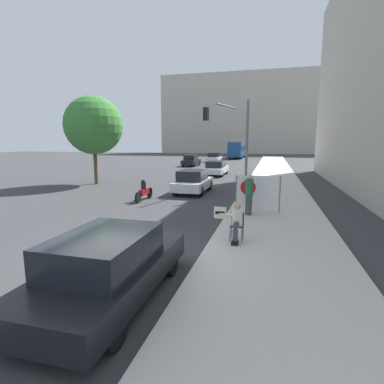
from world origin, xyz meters
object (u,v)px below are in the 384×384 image
at_px(traffic_light_pole, 231,131).
at_px(car_on_road_far_lane, 214,157).
at_px(street_tree_near_curb, 94,125).
at_px(protest_banner, 257,193).
at_px(car_on_road_nearest, 193,181).
at_px(city_bus_on_road, 237,149).
at_px(motorcycle_on_road, 144,191).
at_px(car_on_road_midblock, 216,168).
at_px(jogger_on_sidewalk, 249,194).
at_px(seated_protester, 236,220).
at_px(car_on_road_distant, 191,161).
at_px(parked_car_curbside, 109,266).

xyz_separation_m(traffic_light_pole, car_on_road_far_lane, (-6.50, 29.09, -3.18)).
relative_size(car_on_road_far_lane, street_tree_near_curb, 0.66).
relative_size(protest_banner, car_on_road_far_lane, 0.44).
bearing_deg(car_on_road_nearest, city_bus_on_road, 92.57).
bearing_deg(motorcycle_on_road, car_on_road_midblock, 83.53).
height_order(car_on_road_midblock, motorcycle_on_road, car_on_road_midblock).
xyz_separation_m(jogger_on_sidewalk, car_on_road_midblock, (-4.35, 16.26, -0.34)).
height_order(seated_protester, car_on_road_nearest, car_on_road_nearest).
xyz_separation_m(traffic_light_pole, street_tree_near_curb, (-10.56, 1.22, 0.52)).
relative_size(car_on_road_distant, city_bus_on_road, 0.40).
distance_m(seated_protester, car_on_road_distant, 31.63).
xyz_separation_m(protest_banner, car_on_road_distant, (-9.96, 26.00, -0.25)).
distance_m(jogger_on_sidewalk, protest_banner, 0.70).
distance_m(traffic_light_pole, car_on_road_nearest, 4.00).
bearing_deg(car_on_road_distant, protest_banner, -69.04).
relative_size(seated_protester, car_on_road_distant, 0.27).
bearing_deg(jogger_on_sidewalk, street_tree_near_curb, -6.72).
height_order(seated_protester, street_tree_near_curb, street_tree_near_curb).
relative_size(seated_protester, city_bus_on_road, 0.11).
height_order(protest_banner, parked_car_curbside, protest_banner).
bearing_deg(car_on_road_midblock, city_bus_on_road, 92.67).
bearing_deg(car_on_road_nearest, jogger_on_sidewalk, -55.47).
height_order(car_on_road_midblock, street_tree_near_curb, street_tree_near_curb).
bearing_deg(car_on_road_far_lane, motorcycle_on_road, -86.05).
xyz_separation_m(protest_banner, traffic_light_pole, (-2.01, 5.95, 2.93)).
xyz_separation_m(car_on_road_nearest, motorcycle_on_road, (-1.97, -3.22, -0.21)).
distance_m(car_on_road_nearest, city_bus_on_road, 42.70).
bearing_deg(seated_protester, car_on_road_midblock, 96.66).
bearing_deg(car_on_road_midblock, protest_banner, -73.40).
relative_size(car_on_road_midblock, street_tree_near_curb, 0.72).
height_order(parked_car_curbside, car_on_road_midblock, parked_car_curbside).
relative_size(protest_banner, car_on_road_midblock, 0.40).
bearing_deg(traffic_light_pole, car_on_road_nearest, -159.04).
xyz_separation_m(car_on_road_nearest, car_on_road_distant, (-5.71, 20.90, 0.02)).
bearing_deg(car_on_road_midblock, traffic_light_pole, -74.71).
bearing_deg(motorcycle_on_road, seated_protester, -46.24).
relative_size(protest_banner, motorcycle_on_road, 0.89).
relative_size(car_on_road_distant, car_on_road_far_lane, 1.02).
relative_size(car_on_road_distant, motorcycle_on_road, 2.04).
bearing_deg(city_bus_on_road, jogger_on_sidewalk, -83.10).
bearing_deg(jogger_on_sidewalk, car_on_road_far_lane, -51.31).
bearing_deg(protest_banner, city_bus_on_road, 97.35).
relative_size(jogger_on_sidewalk, car_on_road_distant, 0.40).
bearing_deg(protest_banner, motorcycle_on_road, 163.26).
bearing_deg(car_on_road_distant, car_on_road_midblock, -62.93).
bearing_deg(parked_car_curbside, motorcycle_on_road, 110.08).
xyz_separation_m(jogger_on_sidewalk, city_bus_on_road, (-5.85, 48.36, 0.80)).
height_order(seated_protester, city_bus_on_road, city_bus_on_road).
distance_m(protest_banner, car_on_road_distant, 27.84).
height_order(parked_car_curbside, car_on_road_nearest, car_on_road_nearest).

